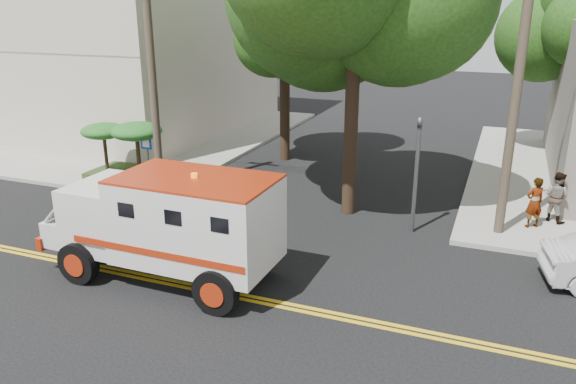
% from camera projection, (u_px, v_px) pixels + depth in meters
% --- Properties ---
extents(ground, '(100.00, 100.00, 0.00)m').
position_uv_depth(ground, '(217.00, 292.00, 13.79)').
color(ground, black).
rests_on(ground, ground).
extents(sidewalk_nw, '(17.00, 17.00, 0.15)m').
position_uv_depth(sidewalk_nw, '(115.00, 132.00, 30.34)').
color(sidewalk_nw, gray).
rests_on(sidewalk_nw, ground).
extents(building_left, '(16.00, 14.00, 10.00)m').
position_uv_depth(building_left, '(93.00, 33.00, 30.72)').
color(building_left, beige).
rests_on(building_left, sidewalk_nw).
extents(utility_pole_left, '(0.28, 0.28, 9.00)m').
position_uv_depth(utility_pole_left, '(152.00, 70.00, 19.57)').
color(utility_pole_left, '#382D23').
rests_on(utility_pole_left, ground).
extents(utility_pole_right, '(0.28, 0.28, 9.00)m').
position_uv_depth(utility_pole_right, '(517.00, 88.00, 15.62)').
color(utility_pole_right, '#382D23').
rests_on(utility_pole_right, ground).
extents(tree_left, '(4.48, 4.20, 7.70)m').
position_uv_depth(tree_left, '(290.00, 28.00, 23.26)').
color(tree_left, black).
rests_on(tree_left, ground).
extents(traffic_signal, '(0.15, 0.18, 3.60)m').
position_uv_depth(traffic_signal, '(417.00, 163.00, 16.69)').
color(traffic_signal, '#3F3F42').
rests_on(traffic_signal, ground).
extents(accessibility_sign, '(0.45, 0.10, 2.02)m').
position_uv_depth(accessibility_sign, '(147.00, 154.00, 20.94)').
color(accessibility_sign, '#3F3F42').
rests_on(accessibility_sign, ground).
extents(palm_planter, '(3.52, 2.63, 2.36)m').
position_uv_depth(palm_planter, '(127.00, 141.00, 21.67)').
color(palm_planter, '#1E3314').
rests_on(palm_planter, sidewalk_nw).
extents(armored_truck, '(6.20, 2.58, 2.81)m').
position_uv_depth(armored_truck, '(169.00, 220.00, 13.99)').
color(armored_truck, silver).
rests_on(armored_truck, ground).
extents(pedestrian_a, '(0.70, 0.64, 1.60)m').
position_uv_depth(pedestrian_a, '(534.00, 202.00, 17.13)').
color(pedestrian_a, gray).
rests_on(pedestrian_a, sidewalk_ne).
extents(pedestrian_b, '(0.99, 0.95, 1.62)m').
position_uv_depth(pedestrian_b, '(556.00, 197.00, 17.61)').
color(pedestrian_b, gray).
rests_on(pedestrian_b, sidewalk_ne).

